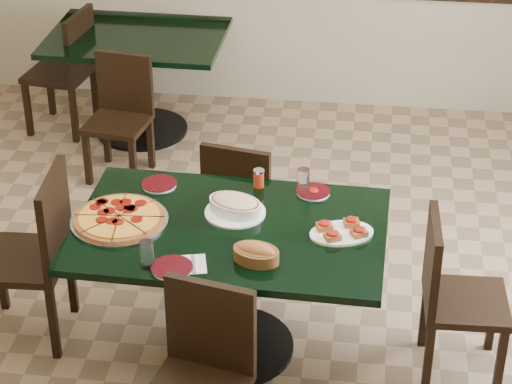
# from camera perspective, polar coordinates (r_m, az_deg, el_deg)

# --- Properties ---
(floor) EXTENTS (5.50, 5.50, 0.00)m
(floor) POSITION_cam_1_polar(r_m,az_deg,el_deg) (5.48, -1.35, -7.06)
(floor) COLOR #907253
(floor) RESTS_ON ground
(room_shell) EXTENTS (5.50, 5.50, 5.50)m
(room_shell) POSITION_cam_1_polar(r_m,az_deg,el_deg) (6.40, 10.15, 10.25)
(room_shell) COLOR silver
(room_shell) RESTS_ON floor
(main_table) EXTENTS (1.53, 1.01, 0.75)m
(main_table) POSITION_cam_1_polar(r_m,az_deg,el_deg) (4.92, -1.47, -3.78)
(main_table) COLOR black
(main_table) RESTS_ON floor
(back_table) EXTENTS (1.23, 0.91, 0.75)m
(back_table) POSITION_cam_1_polar(r_m,az_deg,el_deg) (7.17, -6.76, 7.22)
(back_table) COLOR black
(back_table) RESTS_ON floor
(chair_far) EXTENTS (0.46, 0.46, 0.84)m
(chair_far) POSITION_cam_1_polar(r_m,az_deg,el_deg) (5.58, -0.82, -0.44)
(chair_far) COLOR black
(chair_far) RESTS_ON floor
(chair_near) EXTENTS (0.49, 0.49, 0.88)m
(chair_near) POSITION_cam_1_polar(r_m,az_deg,el_deg) (4.39, -3.08, -10.09)
(chair_near) COLOR black
(chair_near) RESTS_ON floor
(chair_right) EXTENTS (0.42, 0.42, 0.87)m
(chair_right) POSITION_cam_1_polar(r_m,az_deg,el_deg) (4.94, 11.07, -5.53)
(chair_right) COLOR black
(chair_right) RESTS_ON floor
(chair_left) EXTENTS (0.47, 0.47, 0.96)m
(chair_left) POSITION_cam_1_polar(r_m,az_deg,el_deg) (5.17, -12.45, -3.13)
(chair_left) COLOR black
(chair_left) RESTS_ON floor
(back_chair_near) EXTENTS (0.43, 0.43, 0.82)m
(back_chair_near) POSITION_cam_1_polar(r_m,az_deg,el_deg) (6.67, -7.72, 4.65)
(back_chair_near) COLOR black
(back_chair_near) RESTS_ON floor
(back_chair_left) EXTENTS (0.48, 0.48, 0.91)m
(back_chair_left) POSITION_cam_1_polar(r_m,az_deg,el_deg) (7.28, -10.67, 7.14)
(back_chair_left) COLOR black
(back_chair_left) RESTS_ON floor
(pepperoni_pizza) EXTENTS (0.48, 0.48, 0.04)m
(pepperoni_pizza) POSITION_cam_1_polar(r_m,az_deg,el_deg) (4.90, -7.82, -1.50)
(pepperoni_pizza) COLOR silver
(pepperoni_pizza) RESTS_ON main_table
(lasagna_casserole) EXTENTS (0.32, 0.30, 0.09)m
(lasagna_casserole) POSITION_cam_1_polar(r_m,az_deg,el_deg) (4.90, -1.20, -0.78)
(lasagna_casserole) COLOR white
(lasagna_casserole) RESTS_ON main_table
(bread_basket) EXTENTS (0.25, 0.20, 0.09)m
(bread_basket) POSITION_cam_1_polar(r_m,az_deg,el_deg) (4.56, 0.01, -3.51)
(bread_basket) COLOR brown
(bread_basket) RESTS_ON main_table
(bruschetta_platter) EXTENTS (0.37, 0.31, 0.05)m
(bruschetta_platter) POSITION_cam_1_polar(r_m,az_deg,el_deg) (4.77, 4.92, -2.20)
(bruschetta_platter) COLOR white
(bruschetta_platter) RESTS_ON main_table
(side_plate_near) EXTENTS (0.19, 0.19, 0.02)m
(side_plate_near) POSITION_cam_1_polar(r_m,az_deg,el_deg) (4.54, -4.83, -4.34)
(side_plate_near) COLOR white
(side_plate_near) RESTS_ON main_table
(side_plate_far_r) EXTENTS (0.17, 0.17, 0.03)m
(side_plate_far_r) POSITION_cam_1_polar(r_m,az_deg,el_deg) (5.10, 3.29, 0.03)
(side_plate_far_r) COLOR white
(side_plate_far_r) RESTS_ON main_table
(side_plate_far_l) EXTENTS (0.18, 0.18, 0.02)m
(side_plate_far_l) POSITION_cam_1_polar(r_m,az_deg,el_deg) (5.18, -5.56, 0.45)
(side_plate_far_l) COLOR white
(side_plate_far_l) RESTS_ON main_table
(napkin_setting) EXTENTS (0.19, 0.19, 0.01)m
(napkin_setting) POSITION_cam_1_polar(r_m,az_deg,el_deg) (4.56, -3.82, -4.16)
(napkin_setting) COLOR silver
(napkin_setting) RESTS_ON main_table
(water_glass_a) EXTENTS (0.06, 0.06, 0.13)m
(water_glass_a) POSITION_cam_1_polar(r_m,az_deg,el_deg) (5.07, 2.72, 0.65)
(water_glass_a) COLOR white
(water_glass_a) RESTS_ON main_table
(water_glass_b) EXTENTS (0.06, 0.06, 0.13)m
(water_glass_b) POSITION_cam_1_polar(r_m,az_deg,el_deg) (4.53, -6.25, -3.57)
(water_glass_b) COLOR white
(water_glass_b) RESTS_ON main_table
(pepper_shaker) EXTENTS (0.06, 0.06, 0.10)m
(pepper_shaker) POSITION_cam_1_polar(r_m,az_deg,el_deg) (5.12, 0.16, 0.81)
(pepper_shaker) COLOR #AA3312
(pepper_shaker) RESTS_ON main_table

